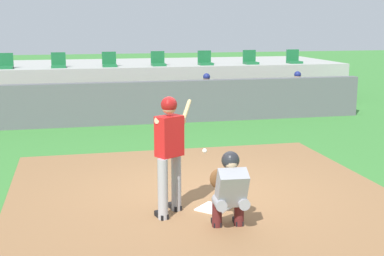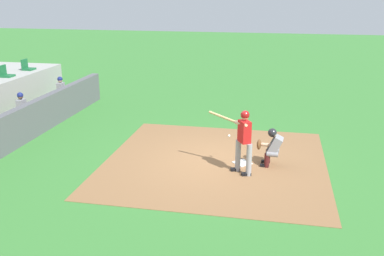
{
  "view_description": "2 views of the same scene",
  "coord_description": "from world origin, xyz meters",
  "px_view_note": "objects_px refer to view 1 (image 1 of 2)",
  "views": [
    {
      "loc": [
        -2.06,
        -8.37,
        2.87
      ],
      "look_at": [
        0.0,
        0.7,
        1.0
      ],
      "focal_mm": 49.84,
      "sensor_mm": 36.0,
      "label": 1
    },
    {
      "loc": [
        -11.77,
        -1.66,
        4.86
      ],
      "look_at": [
        0.0,
        0.7,
        1.0
      ],
      "focal_mm": 40.5,
      "sensor_mm": 36.0,
      "label": 2
    }
  ],
  "objects_px": {
    "stadium_seat_1": "(6,64)",
    "stadium_seat_2": "(59,63)",
    "stadium_seat_4": "(158,62)",
    "stadium_seat_7": "(294,59)",
    "stadium_seat_3": "(109,62)",
    "stadium_seat_5": "(205,61)",
    "home_plate": "(213,208)",
    "catcher_crouched": "(229,188)",
    "batter_at_plate": "(170,148)",
    "dugout_player_1": "(299,91)",
    "stadium_seat_6": "(250,60)",
    "dugout_player_0": "(207,94)"
  },
  "relations": [
    {
      "from": "stadium_seat_4",
      "to": "stadium_seat_7",
      "type": "relative_size",
      "value": 1.0
    },
    {
      "from": "dugout_player_0",
      "to": "stadium_seat_5",
      "type": "relative_size",
      "value": 2.71
    },
    {
      "from": "dugout_player_1",
      "to": "stadium_seat_7",
      "type": "bearing_deg",
      "value": 71.5
    },
    {
      "from": "dugout_player_0",
      "to": "stadium_seat_6",
      "type": "height_order",
      "value": "stadium_seat_6"
    },
    {
      "from": "stadium_seat_3",
      "to": "batter_at_plate",
      "type": "bearing_deg",
      "value": -89.28
    },
    {
      "from": "stadium_seat_1",
      "to": "stadium_seat_5",
      "type": "relative_size",
      "value": 1.0
    },
    {
      "from": "dugout_player_1",
      "to": "stadium_seat_4",
      "type": "relative_size",
      "value": 2.71
    },
    {
      "from": "home_plate",
      "to": "stadium_seat_6",
      "type": "distance_m",
      "value": 11.06
    },
    {
      "from": "home_plate",
      "to": "stadium_seat_5",
      "type": "relative_size",
      "value": 0.92
    },
    {
      "from": "stadium_seat_6",
      "to": "stadium_seat_5",
      "type": "bearing_deg",
      "value": 180.0
    },
    {
      "from": "batter_at_plate",
      "to": "stadium_seat_2",
      "type": "distance_m",
      "value": 10.39
    },
    {
      "from": "stadium_seat_4",
      "to": "stadium_seat_7",
      "type": "distance_m",
      "value": 4.88
    },
    {
      "from": "stadium_seat_5",
      "to": "stadium_seat_6",
      "type": "xyz_separation_m",
      "value": [
        1.63,
        0.0,
        0.0
      ]
    },
    {
      "from": "catcher_crouched",
      "to": "stadium_seat_1",
      "type": "height_order",
      "value": "stadium_seat_1"
    },
    {
      "from": "stadium_seat_6",
      "to": "stadium_seat_7",
      "type": "bearing_deg",
      "value": 0.0
    },
    {
      "from": "dugout_player_0",
      "to": "stadium_seat_5",
      "type": "distance_m",
      "value": 2.25
    },
    {
      "from": "stadium_seat_6",
      "to": "dugout_player_0",
      "type": "bearing_deg",
      "value": -135.37
    },
    {
      "from": "home_plate",
      "to": "batter_at_plate",
      "type": "height_order",
      "value": "batter_at_plate"
    },
    {
      "from": "batter_at_plate",
      "to": "stadium_seat_1",
      "type": "xyz_separation_m",
      "value": [
        -3.38,
        10.23,
        0.5
      ]
    },
    {
      "from": "stadium_seat_4",
      "to": "stadium_seat_6",
      "type": "bearing_deg",
      "value": 0.0
    },
    {
      "from": "stadium_seat_1",
      "to": "stadium_seat_3",
      "type": "relative_size",
      "value": 1.0
    },
    {
      "from": "catcher_crouched",
      "to": "stadium_seat_2",
      "type": "height_order",
      "value": "stadium_seat_2"
    },
    {
      "from": "home_plate",
      "to": "stadium_seat_7",
      "type": "bearing_deg",
      "value": 60.81
    },
    {
      "from": "dugout_player_1",
      "to": "stadium_seat_7",
      "type": "height_order",
      "value": "stadium_seat_7"
    },
    {
      "from": "stadium_seat_2",
      "to": "stadium_seat_6",
      "type": "xyz_separation_m",
      "value": [
        6.5,
        0.0,
        0.0
      ]
    },
    {
      "from": "batter_at_plate",
      "to": "dugout_player_1",
      "type": "relative_size",
      "value": 1.39
    },
    {
      "from": "stadium_seat_2",
      "to": "stadium_seat_1",
      "type": "bearing_deg",
      "value": 180.0
    },
    {
      "from": "home_plate",
      "to": "stadium_seat_7",
      "type": "relative_size",
      "value": 0.92
    },
    {
      "from": "stadium_seat_1",
      "to": "stadium_seat_5",
      "type": "distance_m",
      "value": 6.5
    },
    {
      "from": "home_plate",
      "to": "stadium_seat_3",
      "type": "bearing_deg",
      "value": 94.56
    },
    {
      "from": "stadium_seat_2",
      "to": "stadium_seat_6",
      "type": "bearing_deg",
      "value": 0.0
    },
    {
      "from": "home_plate",
      "to": "stadium_seat_5",
      "type": "distance_m",
      "value": 10.58
    },
    {
      "from": "catcher_crouched",
      "to": "stadium_seat_3",
      "type": "bearing_deg",
      "value": 94.27
    },
    {
      "from": "stadium_seat_3",
      "to": "catcher_crouched",
      "type": "bearing_deg",
      "value": -85.73
    },
    {
      "from": "stadium_seat_2",
      "to": "stadium_seat_3",
      "type": "height_order",
      "value": "same"
    },
    {
      "from": "dugout_player_0",
      "to": "stadium_seat_5",
      "type": "xyz_separation_m",
      "value": [
        0.44,
        2.03,
        0.86
      ]
    },
    {
      "from": "home_plate",
      "to": "stadium_seat_2",
      "type": "relative_size",
      "value": 0.92
    },
    {
      "from": "stadium_seat_6",
      "to": "dugout_player_1",
      "type": "bearing_deg",
      "value": -65.11
    },
    {
      "from": "home_plate",
      "to": "stadium_seat_6",
      "type": "xyz_separation_m",
      "value": [
        4.06,
        10.18,
        1.51
      ]
    },
    {
      "from": "stadium_seat_1",
      "to": "batter_at_plate",
      "type": "bearing_deg",
      "value": -71.72
    },
    {
      "from": "dugout_player_0",
      "to": "stadium_seat_6",
      "type": "bearing_deg",
      "value": 44.63
    },
    {
      "from": "catcher_crouched",
      "to": "stadium_seat_4",
      "type": "height_order",
      "value": "stadium_seat_4"
    },
    {
      "from": "stadium_seat_1",
      "to": "stadium_seat_2",
      "type": "height_order",
      "value": "same"
    },
    {
      "from": "catcher_crouched",
      "to": "stadium_seat_1",
      "type": "distance_m",
      "value": 11.75
    },
    {
      "from": "dugout_player_0",
      "to": "catcher_crouched",
      "type": "bearing_deg",
      "value": -102.57
    },
    {
      "from": "catcher_crouched",
      "to": "stadium_seat_4",
      "type": "bearing_deg",
      "value": 85.8
    },
    {
      "from": "stadium_seat_1",
      "to": "stadium_seat_6",
      "type": "height_order",
      "value": "same"
    },
    {
      "from": "batter_at_plate",
      "to": "stadium_seat_3",
      "type": "xyz_separation_m",
      "value": [
        -0.13,
        10.23,
        0.5
      ]
    },
    {
      "from": "catcher_crouched",
      "to": "stadium_seat_7",
      "type": "xyz_separation_m",
      "value": [
        5.68,
        10.98,
        0.93
      ]
    },
    {
      "from": "home_plate",
      "to": "batter_at_plate",
      "type": "xyz_separation_m",
      "value": [
        -0.68,
        -0.05,
        1.01
      ]
    }
  ]
}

